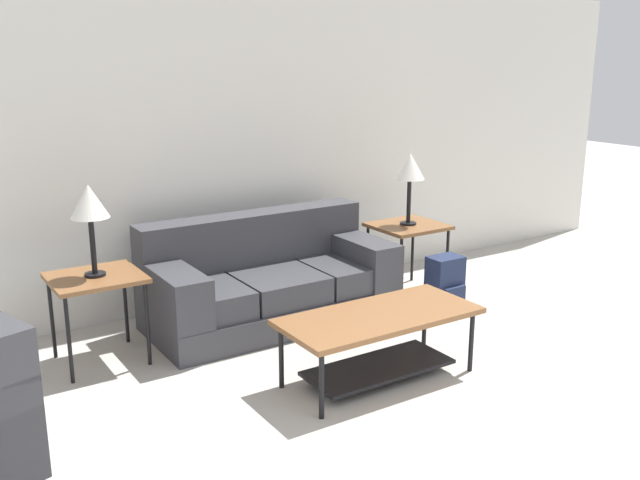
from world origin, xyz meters
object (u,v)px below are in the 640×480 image
(side_table_right, at_px, (408,231))
(couch, at_px, (269,284))
(side_table_left, at_px, (96,284))
(table_lamp_right, at_px, (410,169))
(backpack, at_px, (445,284))
(table_lamp_left, at_px, (89,204))
(coffee_table, at_px, (379,331))

(side_table_right, bearing_deg, couch, 177.52)
(side_table_right, bearing_deg, side_table_left, 180.00)
(side_table_left, bearing_deg, table_lamp_right, -0.00)
(couch, relative_size, backpack, 4.23)
(side_table_right, relative_size, table_lamp_left, 1.00)
(side_table_right, bearing_deg, table_lamp_right, -116.57)
(table_lamp_left, distance_m, table_lamp_right, 2.68)
(side_table_right, height_order, table_lamp_left, table_lamp_left)
(couch, height_order, table_lamp_right, table_lamp_right)
(couch, bearing_deg, side_table_right, -2.48)
(couch, xyz_separation_m, backpack, (1.32, -0.57, -0.08))
(coffee_table, relative_size, side_table_left, 2.11)
(coffee_table, xyz_separation_m, backpack, (1.24, 0.73, -0.11))
(side_table_left, relative_size, table_lamp_left, 1.00)
(table_lamp_left, bearing_deg, backpack, -10.85)
(backpack, bearing_deg, coffee_table, -149.36)
(coffee_table, relative_size, table_lamp_right, 2.10)
(couch, distance_m, table_lamp_left, 1.56)
(coffee_table, relative_size, backpack, 2.87)
(coffee_table, bearing_deg, backpack, 30.64)
(side_table_left, height_order, table_lamp_left, table_lamp_left)
(table_lamp_left, relative_size, backpack, 1.37)
(couch, xyz_separation_m, side_table_right, (1.34, -0.06, 0.26))
(table_lamp_right, relative_size, backpack, 1.37)
(coffee_table, relative_size, side_table_right, 2.11)
(side_table_left, bearing_deg, table_lamp_left, -90.00)
(table_lamp_right, distance_m, backpack, 1.02)
(couch, relative_size, table_lamp_left, 3.10)
(coffee_table, xyz_separation_m, table_lamp_right, (1.25, 1.24, 0.77))
(coffee_table, height_order, table_lamp_right, table_lamp_right)
(couch, bearing_deg, table_lamp_left, -177.52)
(table_lamp_right, bearing_deg, table_lamp_left, 180.00)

